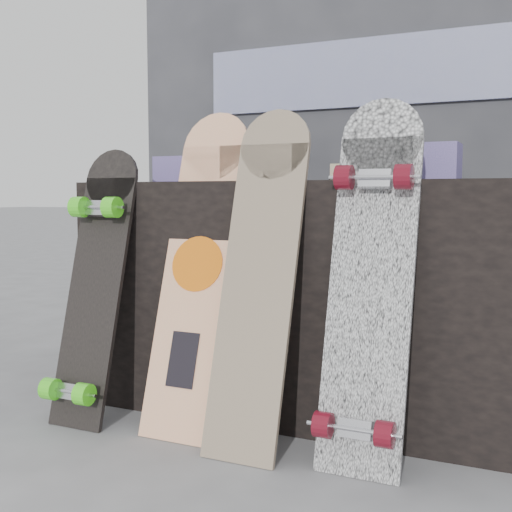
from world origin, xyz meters
The scene contains 10 objects.
ground centered at (0.00, 0.00, 0.00)m, with size 60.00×60.00×0.00m, color slate.
vendor_table centered at (0.00, 0.50, 0.40)m, with size 1.60×0.60×0.80m, color black.
booth centered at (0.00, 1.35, 1.10)m, with size 2.40×0.22×2.20m.
merch_box_purple centered at (-0.55, 0.50, 0.85)m, with size 0.18×0.12×0.10m, color #483F81.
merch_box_small centered at (0.40, 0.51, 0.86)m, with size 0.14×0.14×0.12m, color #483F81.
merch_box_flat centered at (0.17, 0.51, 0.83)m, with size 0.22×0.10×0.06m, color #D1B78C.
longboard_geisha centered at (-0.29, 0.19, 0.55)m, with size 0.24×0.35×1.04m.
longboard_celtic centered at (-0.04, 0.12, 0.54)m, with size 0.23×0.32×1.02m.
longboard_cascadia centered at (0.29, 0.12, 0.53)m, with size 0.24×0.33×1.04m.
skateboard_dark centered at (-0.65, 0.09, 0.47)m, with size 0.21×0.33×0.92m.
Camera 1 is at (0.73, -1.61, 0.76)m, focal length 45.00 mm.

